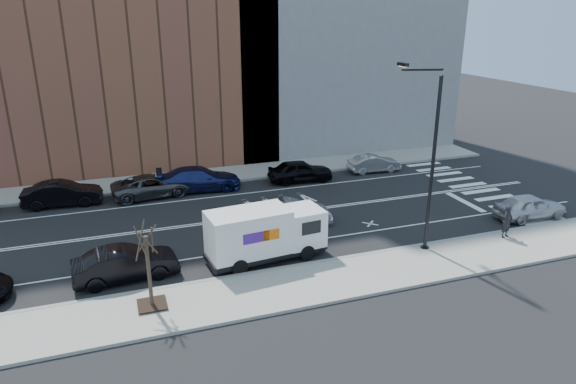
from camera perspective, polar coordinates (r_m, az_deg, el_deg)
ground at (r=31.35m, az=-3.48°, el=-2.75°), size 120.00×120.00×0.00m
sidewalk_near at (r=23.81m, az=2.50°, el=-10.17°), size 44.00×3.60×0.15m
sidewalk_far at (r=39.38m, az=-7.05°, el=1.95°), size 44.00×3.60×0.15m
curb_near at (r=25.28m, az=0.97°, el=-8.25°), size 44.00×0.25×0.17m
curb_far at (r=37.70m, az=-6.45°, el=1.19°), size 44.00×0.25×0.17m
crosswalk at (r=38.60m, az=19.97°, el=0.42°), size 3.00×14.00×0.01m
road_markings at (r=31.35m, az=-3.48°, el=-2.74°), size 40.00×8.60×0.01m
bldg_brick at (r=43.55m, az=-20.60°, el=17.22°), size 26.00×10.00×22.00m
streetlight at (r=26.62m, az=15.28°, el=4.06°), size 0.44×4.02×9.34m
street_tree at (r=22.16m, az=-15.14°, el=-9.24°), size 1.20×1.20×3.75m
fedex_van at (r=25.54m, az=-2.58°, el=-4.58°), size 6.17×2.62×2.74m
far_parked_b at (r=35.87m, az=-23.78°, el=-0.17°), size 4.90×1.92×1.59m
far_parked_c at (r=35.66m, az=-14.84°, el=0.67°), size 5.55×3.03×1.47m
far_parked_d at (r=36.13m, az=-9.84°, el=1.45°), size 5.88×2.77×1.66m
far_parked_e at (r=37.50m, az=1.38°, el=2.37°), size 4.84×2.23×1.61m
far_parked_f at (r=40.39m, az=9.53°, el=3.16°), size 4.12×1.61×1.34m
driving_sedan at (r=29.78m, az=0.43°, el=-2.38°), size 4.74×2.21×1.51m
near_parked_rear_a at (r=25.15m, az=-17.59°, el=-7.61°), size 4.87×2.06×1.56m
near_parked_front at (r=34.05m, az=25.29°, el=-1.47°), size 4.51×1.97×1.51m
pedestrian at (r=30.27m, az=23.18°, el=-3.03°), size 0.78×0.64×1.83m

